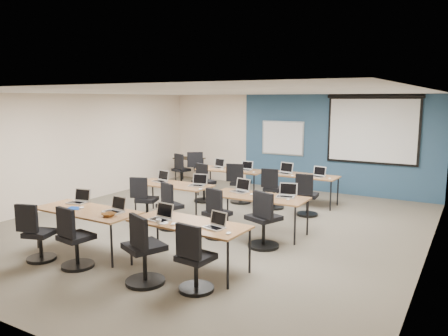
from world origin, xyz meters
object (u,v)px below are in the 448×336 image
Objects in this scene: laptop_5 at (198,183)px; laptop_7 at (286,194)px; task_chair_6 at (216,218)px; laptop_11 at (318,174)px; training_table_mid_left at (173,186)px; task_chair_0 at (37,237)px; task_chair_9 at (239,187)px; task_chair_11 at (307,198)px; task_chair_1 at (74,243)px; task_chair_4 at (145,203)px; projector_screen at (373,126)px; laptop_0 at (79,200)px; spare_chair_a at (201,172)px; training_table_front_right at (189,225)px; task_chair_5 at (169,210)px; laptop_4 at (161,179)px; laptop_8 at (218,165)px; task_chair_8 at (203,186)px; laptop_6 at (241,189)px; training_table_front_left at (87,212)px; utility_table at (189,161)px; laptop_2 at (161,216)px; task_chair_2 at (143,255)px; whiteboard at (283,138)px; laptop_3 at (216,224)px; task_chair_3 at (194,264)px; laptop_10 at (285,171)px; task_chair_10 at (273,192)px; training_table_back_left at (231,171)px; task_chair_7 at (263,224)px; training_table_mid_right at (259,198)px; laptop_1 at (115,208)px.

laptop_7 reaches higher than laptop_5.
task_chair_6 is 3.42m from laptop_11.
task_chair_0 reaches higher than training_table_mid_left.
task_chair_11 is at bearing -26.25° from task_chair_9.
task_chair_4 is (-0.82, 2.60, -0.01)m from task_chair_1.
projector_screen reaches higher than task_chair_1.
laptop_0 is 0.30× the size of spare_chair_a.
training_table_front_right is 4.80m from laptop_11.
training_table_front_right is at bearing -22.80° from task_chair_5.
laptop_4 is 0.95× the size of laptop_7.
task_chair_8 reaches higher than laptop_8.
laptop_6 is 0.34× the size of task_chair_9.
training_table_mid_left is 1.85× the size of task_chair_4.
training_table_front_right is (1.93, 0.23, -0.00)m from training_table_front_left.
training_table_front_left is at bearing -127.25° from task_chair_11.
laptop_11 reaches higher than utility_table.
training_table_mid_left is 2.48m from laptop_8.
task_chair_8 is at bearing 120.85° from laptop_2.
training_table_front_left is 1.82m from task_chair_2.
task_chair_0 is at bearing -98.18° from whiteboard.
task_chair_3 is at bearing -75.31° from laptop_3.
training_table_front_right is at bearing -79.38° from whiteboard.
task_chair_1 is 3.06× the size of laptop_11.
laptop_10 is 1.40m from task_chair_11.
laptop_7 is (0.11, 2.40, 0.01)m from laptop_3.
laptop_6 is 1.75m from task_chair_10.
training_table_back_left is 5.66m from task_chair_0.
whiteboard is at bearing 71.81° from laptop_5.
task_chair_1 is (0.40, -0.64, -0.28)m from training_table_front_left.
training_table_front_right is at bearing -56.30° from task_chair_4.
laptop_4 is (-1.22, -4.09, -0.66)m from whiteboard.
laptop_7 reaches higher than training_table_front_left.
laptop_11 reaches higher than training_table_front_left.
task_chair_2 is at bearing -88.65° from task_chair_7.
training_table_mid_right and training_table_back_left have the same top height.
task_chair_0 is 0.99× the size of task_chair_6.
task_chair_7 is at bearing -94.59° from task_chair_11.
laptop_0 is at bearing -77.56° from utility_table.
laptop_8 is at bearing -154.73° from projector_screen.
laptop_3 is 7.50m from utility_table.
task_chair_10 is (0.96, -0.11, -0.01)m from task_chair_9.
laptop_7 is at bearing -7.54° from task_chair_4.
projector_screen reaches higher than laptop_5.
task_chair_9 is (-0.96, 2.67, 0.02)m from task_chair_6.
task_chair_9 is (-2.66, -2.32, -1.47)m from projector_screen.
laptop_2 is at bearing -83.35° from whiteboard.
laptop_4 is 3.28m from task_chair_11.
task_chair_2 is 5.63m from laptop_10.
projector_screen is 4.64m from task_chair_8.
laptop_1 is at bearing -91.64° from whiteboard.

